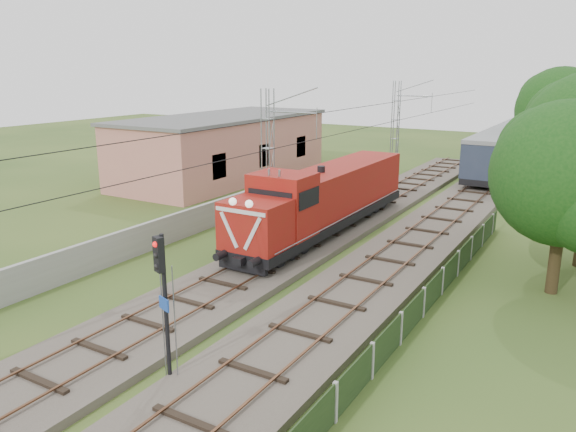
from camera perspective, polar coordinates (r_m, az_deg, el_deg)
The scene contains 12 objects.
ground at distance 21.34m, azimuth -12.76°, elevation -10.74°, with size 140.00×140.00×0.00m, color #2D4A1C.
track_main at distance 26.34m, azimuth -2.33°, elevation -4.90°, with size 4.20×70.00×0.45m.
track_side at distance 35.95m, azimuth 15.91°, elevation -0.05°, with size 4.20×80.00×0.45m.
catenary at distance 31.00m, azimuth -1.96°, elevation 5.51°, with size 3.31×70.00×8.00m.
boundary_wall at distance 33.69m, azimuth -7.02°, elevation 0.43°, with size 0.25×40.00×1.50m, color #9E9E99.
station_building at distance 47.77m, azimuth -6.44°, elevation 7.02°, with size 8.40×20.40×5.22m.
fence at distance 19.60m, azimuth 11.34°, elevation -11.13°, with size 0.12×32.00×1.20m.
locomotive at distance 30.81m, azimuth 3.73°, elevation 1.82°, with size 2.84×16.20×4.11m.
coach_rake at distance 74.52m, azimuth 24.19°, elevation 8.47°, with size 2.88×64.21×3.33m.
signal_post at distance 16.31m, azimuth -12.65°, elevation -6.75°, with size 0.50×0.40×4.64m.
tree_a at distance 24.73m, azimuth 26.55°, elevation 3.68°, with size 6.13×5.84×7.95m.
tree_c at distance 49.82m, azimuth 25.97°, elevation 9.55°, with size 7.09×6.75×9.19m.
Camera 1 is at (13.53, -13.77, 9.10)m, focal length 35.00 mm.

